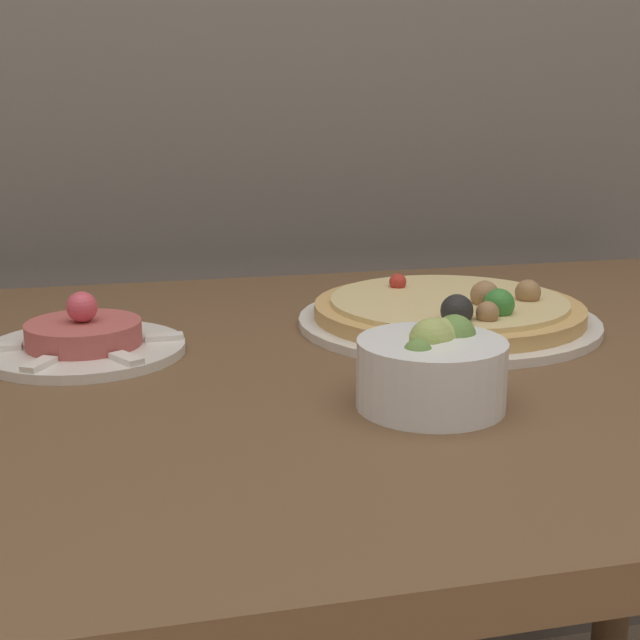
% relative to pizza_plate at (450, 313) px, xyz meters
% --- Properties ---
extents(dining_table, '(1.29, 0.85, 0.76)m').
position_rel_pizza_plate_xyz_m(dining_table, '(-0.16, -0.10, -0.11)').
color(dining_table, brown).
rests_on(dining_table, ground_plane).
extents(pizza_plate, '(0.35, 0.35, 0.06)m').
position_rel_pizza_plate_xyz_m(pizza_plate, '(0.00, 0.00, 0.00)').
color(pizza_plate, silver).
rests_on(pizza_plate, dining_table).
extents(tartare_plate, '(0.21, 0.21, 0.07)m').
position_rel_pizza_plate_xyz_m(tartare_plate, '(-0.41, -0.02, -0.00)').
color(tartare_plate, silver).
rests_on(tartare_plate, dining_table).
extents(small_bowl, '(0.13, 0.13, 0.08)m').
position_rel_pizza_plate_xyz_m(small_bowl, '(-0.11, -0.25, 0.02)').
color(small_bowl, white).
rests_on(small_bowl, dining_table).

